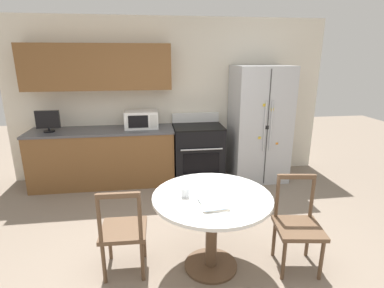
% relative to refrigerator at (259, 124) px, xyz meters
% --- Properties ---
extents(ground_plane, '(14.00, 14.00, 0.00)m').
position_rel_refrigerator_xyz_m(ground_plane, '(-1.42, -2.22, -0.93)').
color(ground_plane, gray).
extents(back_wall, '(5.20, 0.44, 2.60)m').
position_rel_refrigerator_xyz_m(back_wall, '(-1.72, 0.37, 0.52)').
color(back_wall, silver).
rests_on(back_wall, ground_plane).
extents(kitchen_counter, '(2.22, 0.64, 0.90)m').
position_rel_refrigerator_xyz_m(kitchen_counter, '(-2.52, 0.07, -0.48)').
color(kitchen_counter, brown).
rests_on(kitchen_counter, ground_plane).
extents(refrigerator, '(0.88, 0.75, 1.86)m').
position_rel_refrigerator_xyz_m(refrigerator, '(0.00, 0.00, 0.00)').
color(refrigerator, '#B2B5BA').
rests_on(refrigerator, ground_plane).
extents(oven_range, '(0.79, 0.68, 1.08)m').
position_rel_refrigerator_xyz_m(oven_range, '(-1.00, 0.05, -0.46)').
color(oven_range, black).
rests_on(oven_range, ground_plane).
extents(microwave, '(0.52, 0.36, 0.27)m').
position_rel_refrigerator_xyz_m(microwave, '(-1.90, 0.13, 0.11)').
color(microwave, white).
rests_on(microwave, kitchen_counter).
extents(countertop_tv, '(0.34, 0.16, 0.33)m').
position_rel_refrigerator_xyz_m(countertop_tv, '(-3.28, 0.04, 0.14)').
color(countertop_tv, black).
rests_on(countertop_tv, kitchen_counter).
extents(dining_table, '(1.11, 1.11, 0.77)m').
position_rel_refrigerator_xyz_m(dining_table, '(-1.22, -2.14, -0.33)').
color(dining_table, white).
rests_on(dining_table, ground_plane).
extents(dining_chair_right, '(0.48, 0.48, 0.90)m').
position_rel_refrigerator_xyz_m(dining_chair_right, '(-0.40, -2.24, -0.49)').
color(dining_chair_right, brown).
rests_on(dining_chair_right, ground_plane).
extents(dining_chair_left, '(0.43, 0.43, 0.90)m').
position_rel_refrigerator_xyz_m(dining_chair_left, '(-2.05, -2.09, -0.49)').
color(dining_chair_left, brown).
rests_on(dining_chair_left, ground_plane).
extents(candle_glass, '(0.08, 0.08, 0.08)m').
position_rel_refrigerator_xyz_m(candle_glass, '(-1.47, -2.13, -0.12)').
color(candle_glass, silver).
rests_on(candle_glass, dining_table).
extents(mail_stack, '(0.25, 0.32, 0.02)m').
position_rel_refrigerator_xyz_m(mail_stack, '(-1.25, -2.30, -0.15)').
color(mail_stack, white).
rests_on(mail_stack, dining_table).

